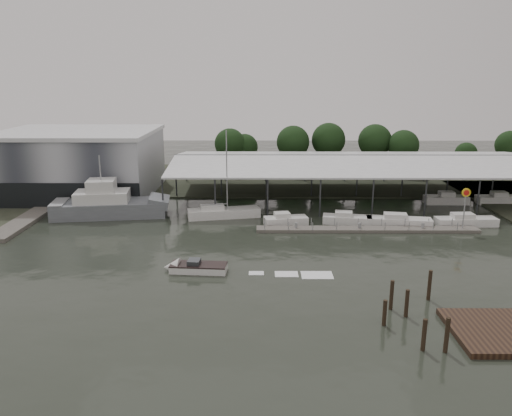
{
  "coord_description": "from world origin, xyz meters",
  "views": [
    {
      "loc": [
        1.28,
        -50.27,
        19.11
      ],
      "look_at": [
        0.92,
        11.82,
        2.5
      ],
      "focal_mm": 35.0,
      "sensor_mm": 36.0,
      "label": 1
    }
  ],
  "objects_px": {
    "speedboat_underway": "(193,268)",
    "shell_fuel_sign": "(465,201)",
    "white_sailboat": "(223,213)",
    "grey_trawler": "(111,205)"
  },
  "relations": [
    {
      "from": "white_sailboat",
      "to": "shell_fuel_sign",
      "type": "bearing_deg",
      "value": -22.82
    },
    {
      "from": "speedboat_underway",
      "to": "shell_fuel_sign",
      "type": "bearing_deg",
      "value": -152.83
    },
    {
      "from": "shell_fuel_sign",
      "to": "grey_trawler",
      "type": "distance_m",
      "value": 46.96
    },
    {
      "from": "white_sailboat",
      "to": "speedboat_underway",
      "type": "bearing_deg",
      "value": -105.91
    },
    {
      "from": "shell_fuel_sign",
      "to": "grey_trawler",
      "type": "bearing_deg",
      "value": 171.64
    },
    {
      "from": "grey_trawler",
      "to": "white_sailboat",
      "type": "xyz_separation_m",
      "value": [
        15.67,
        -0.62,
        -0.94
      ]
    },
    {
      "from": "grey_trawler",
      "to": "white_sailboat",
      "type": "relative_size",
      "value": 1.35
    },
    {
      "from": "white_sailboat",
      "to": "speedboat_underway",
      "type": "relative_size",
      "value": 0.7
    },
    {
      "from": "shell_fuel_sign",
      "to": "white_sailboat",
      "type": "xyz_separation_m",
      "value": [
        -30.73,
        6.2,
        -3.28
      ]
    },
    {
      "from": "grey_trawler",
      "to": "shell_fuel_sign",
      "type": "bearing_deg",
      "value": -16.03
    }
  ]
}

